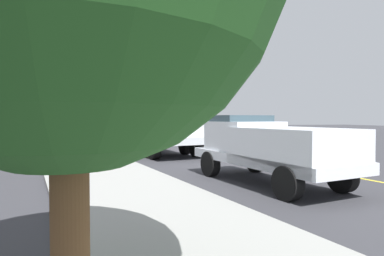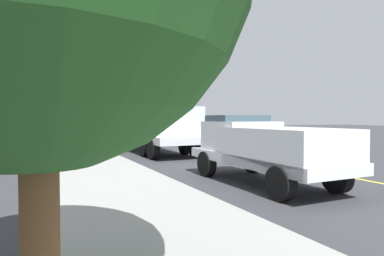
% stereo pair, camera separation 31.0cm
% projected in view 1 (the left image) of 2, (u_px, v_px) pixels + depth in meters
% --- Properties ---
extents(ground, '(120.00, 120.00, 0.00)m').
position_uv_depth(ground, '(207.00, 150.00, 19.90)').
color(ground, '#38383D').
extents(sidewalk_far_side, '(59.48, 15.69, 0.12)m').
position_uv_depth(sidewalk_far_side, '(78.00, 156.00, 16.56)').
color(sidewalk_far_side, '#9E9E99').
rests_on(sidewalk_far_side, ground).
extents(lane_centre_stripe, '(48.99, 10.29, 0.01)m').
position_uv_depth(lane_centre_stripe, '(207.00, 150.00, 19.90)').
color(lane_centre_stripe, yellow).
rests_on(lane_centre_stripe, ground).
extents(utility_bucket_truck, '(8.54, 4.11, 6.84)m').
position_uv_depth(utility_bucket_truck, '(155.00, 124.00, 18.69)').
color(utility_bucket_truck, silver).
rests_on(utility_bucket_truck, ground).
extents(service_pickup_truck, '(5.91, 3.19, 2.06)m').
position_uv_depth(service_pickup_truck, '(269.00, 146.00, 9.87)').
color(service_pickup_truck, white).
rests_on(service_pickup_truck, ground).
extents(passing_minivan, '(5.09, 2.83, 1.69)m').
position_uv_depth(passing_minivan, '(189.00, 130.00, 26.95)').
color(passing_minivan, silver).
rests_on(passing_minivan, ground).
extents(traffic_cone_mid_front, '(0.40, 0.40, 0.88)m').
position_uv_depth(traffic_cone_mid_front, '(227.00, 150.00, 15.92)').
color(traffic_cone_mid_front, black).
rests_on(traffic_cone_mid_front, ground).
extents(traffic_cone_mid_rear, '(0.40, 0.40, 0.87)m').
position_uv_depth(traffic_cone_mid_rear, '(159.00, 140.00, 23.37)').
color(traffic_cone_mid_rear, black).
rests_on(traffic_cone_mid_rear, ground).
extents(traffic_signal_mast, '(5.81, 1.44, 8.55)m').
position_uv_depth(traffic_signal_mast, '(88.00, 47.00, 19.29)').
color(traffic_signal_mast, gray).
rests_on(traffic_signal_mast, ground).
extents(street_tree_right, '(4.44, 4.44, 6.97)m').
position_uv_depth(street_tree_right, '(52.00, 78.00, 22.80)').
color(street_tree_right, brown).
rests_on(street_tree_right, ground).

